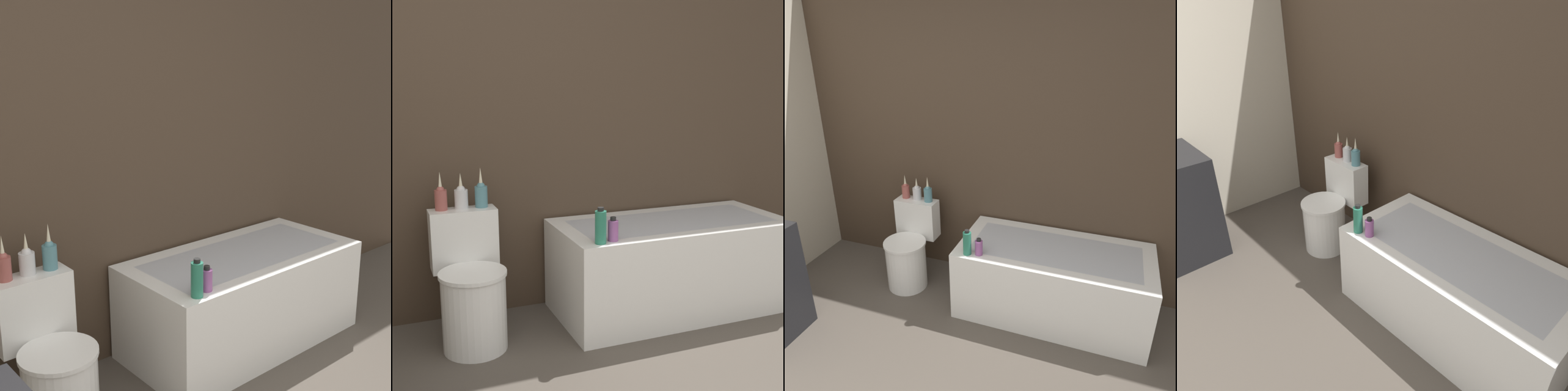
{
  "view_description": "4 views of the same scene",
  "coord_description": "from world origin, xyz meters",
  "views": [
    {
      "loc": [
        -1.39,
        -0.35,
        1.71
      ],
      "look_at": [
        0.34,
        1.67,
        1.02
      ],
      "focal_mm": 50.0,
      "sensor_mm": 36.0,
      "label": 1
    },
    {
      "loc": [
        -0.9,
        -1.05,
        1.41
      ],
      "look_at": [
        0.12,
        1.49,
        0.84
      ],
      "focal_mm": 50.0,
      "sensor_mm": 36.0,
      "label": 2
    },
    {
      "loc": [
        1.09,
        -0.72,
        2.08
      ],
      "look_at": [
        0.27,
        1.56,
        1.02
      ],
      "focal_mm": 35.0,
      "sensor_mm": 36.0,
      "label": 3
    },
    {
      "loc": [
        1.73,
        0.18,
        1.96
      ],
      "look_at": [
        0.2,
        1.61,
        0.79
      ],
      "focal_mm": 35.0,
      "sensor_mm": 36.0,
      "label": 4
    }
  ],
  "objects": [
    {
      "name": "wall_back_tiled",
      "position": [
        0.0,
        2.16,
        1.3
      ],
      "size": [
        6.4,
        0.06,
        2.6
      ],
      "color": "#423326",
      "rests_on": "ground_plane"
    },
    {
      "name": "vase_gold",
      "position": [
        -0.56,
        1.95,
        0.79
      ],
      "size": [
        0.07,
        0.07,
        0.21
      ],
      "color": "#994C47",
      "rests_on": "toilet"
    },
    {
      "name": "vase_bronze",
      "position": [
        -0.34,
        1.94,
        0.79
      ],
      "size": [
        0.07,
        0.07,
        0.23
      ],
      "color": "teal",
      "rests_on": "toilet"
    },
    {
      "name": "vase_silver",
      "position": [
        -0.45,
        1.95,
        0.79
      ],
      "size": [
        0.07,
        0.07,
        0.2
      ],
      "color": "silver",
      "rests_on": "toilet"
    },
    {
      "name": "shampoo_bottle_short",
      "position": [
        0.28,
        1.51,
        0.63
      ],
      "size": [
        0.06,
        0.06,
        0.13
      ],
      "color": "#8C4C8C",
      "rests_on": "bathtub"
    },
    {
      "name": "bathtub",
      "position": [
        0.79,
        1.77,
        0.29
      ],
      "size": [
        1.43,
        0.68,
        0.57
      ],
      "color": "white",
      "rests_on": "ground"
    },
    {
      "name": "toilet",
      "position": [
        -0.45,
        1.75,
        0.31
      ],
      "size": [
        0.37,
        0.5,
        0.72
      ],
      "color": "white",
      "rests_on": "ground"
    },
    {
      "name": "shampoo_bottle_tall",
      "position": [
        0.19,
        1.49,
        0.66
      ],
      "size": [
        0.06,
        0.06,
        0.2
      ],
      "color": "#267259",
      "rests_on": "bathtub"
    }
  ]
}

